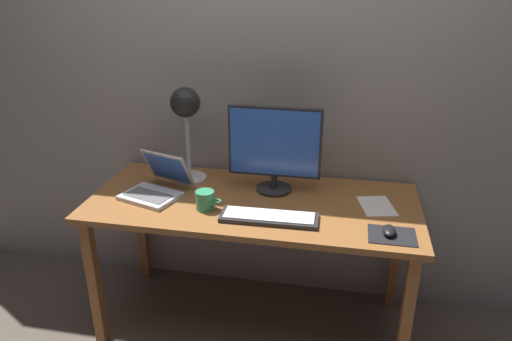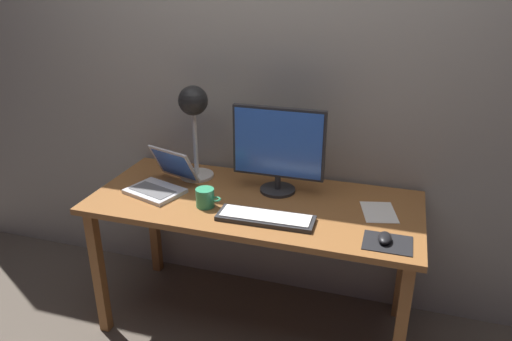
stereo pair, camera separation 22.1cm
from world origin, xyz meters
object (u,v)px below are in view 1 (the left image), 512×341
object	(u,v)px
keyboard_main	(269,217)
coffee_mug	(205,200)
desk_lamp	(186,114)
mouse	(389,231)
monitor	(275,146)
laptop	(159,182)

from	to	relation	value
keyboard_main	coffee_mug	bearing A→B (deg)	171.47
keyboard_main	coffee_mug	xyz separation A→B (m)	(-0.31, 0.05, 0.03)
desk_lamp	mouse	xyz separation A→B (m)	(1.02, -0.40, -0.34)
mouse	coffee_mug	size ratio (longest dim) A/B	0.78
keyboard_main	monitor	bearing A→B (deg)	94.99
keyboard_main	laptop	xyz separation A→B (m)	(-0.59, 0.17, 0.04)
monitor	laptop	bearing A→B (deg)	-166.14
monitor	desk_lamp	xyz separation A→B (m)	(-0.47, 0.05, 0.13)
keyboard_main	desk_lamp	bearing A→B (deg)	143.80
desk_lamp	coffee_mug	size ratio (longest dim) A/B	4.07
monitor	mouse	xyz separation A→B (m)	(0.55, -0.34, -0.22)
keyboard_main	mouse	size ratio (longest dim) A/B	4.61
monitor	coffee_mug	bearing A→B (deg)	-136.98
laptop	coffee_mug	size ratio (longest dim) A/B	2.98
monitor	mouse	size ratio (longest dim) A/B	4.80
mouse	keyboard_main	bearing A→B (deg)	176.27
laptop	coffee_mug	bearing A→B (deg)	-24.09
keyboard_main	coffee_mug	size ratio (longest dim) A/B	3.61
monitor	laptop	distance (m)	0.61
desk_lamp	coffee_mug	world-z (taller)	desk_lamp
monitor	coffee_mug	size ratio (longest dim) A/B	3.75
monitor	desk_lamp	bearing A→B (deg)	173.78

